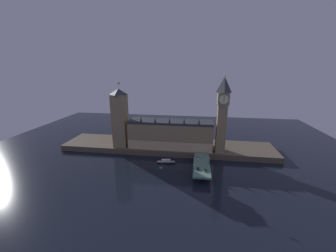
{
  "coord_description": "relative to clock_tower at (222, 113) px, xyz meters",
  "views": [
    {
      "loc": [
        30.57,
        -165.04,
        84.12
      ],
      "look_at": [
        3.61,
        20.0,
        31.11
      ],
      "focal_mm": 22.0,
      "sensor_mm": 36.0,
      "label": 1
    }
  ],
  "objects": [
    {
      "name": "ground_plane",
      "position": [
        -53.34,
        -25.75,
        -44.2
      ],
      "size": [
        400.0,
        400.0,
        0.0
      ],
      "primitive_type": "plane",
      "color": "black"
    },
    {
      "name": "embankment",
      "position": [
        -53.34,
        13.25,
        -41.37
      ],
      "size": [
        220.0,
        42.0,
        5.65
      ],
      "color": "brown",
      "rests_on": "ground_plane"
    },
    {
      "name": "parliament_hall",
      "position": [
        -48.74,
        5.87,
        -24.73
      ],
      "size": [
        83.28,
        22.59,
        33.35
      ],
      "color": "#8E7A56",
      "rests_on": "embankment"
    },
    {
      "name": "clock_tower",
      "position": [
        0.0,
        0.0,
        0.0
      ],
      "size": [
        10.53,
        10.64,
        72.78
      ],
      "color": "#8E7A56",
      "rests_on": "embankment"
    },
    {
      "name": "victoria_tower",
      "position": [
        -100.05,
        2.57,
        -8.97
      ],
      "size": [
        13.92,
        13.92,
        64.95
      ],
      "color": "#8E7A56",
      "rests_on": "embankment"
    },
    {
      "name": "bridge",
      "position": [
        -17.44,
        -30.75,
        -39.4
      ],
      "size": [
        13.69,
        46.0,
        6.47
      ],
      "color": "slate",
      "rests_on": "ground_plane"
    },
    {
      "name": "car_northbound_lead",
      "position": [
        -20.46,
        -21.19,
        -37.04
      ],
      "size": [
        2.02,
        4.44,
        1.48
      ],
      "color": "white",
      "rests_on": "bridge"
    },
    {
      "name": "car_northbound_trail",
      "position": [
        -20.46,
        -41.5,
        -36.99
      ],
      "size": [
        2.07,
        3.84,
        1.58
      ],
      "color": "black",
      "rests_on": "bridge"
    },
    {
      "name": "car_southbound_lead",
      "position": [
        -14.43,
        -43.36,
        -37.09
      ],
      "size": [
        2.05,
        3.99,
        1.38
      ],
      "color": "#235633",
      "rests_on": "bridge"
    },
    {
      "name": "pedestrian_near_rail",
      "position": [
        -23.47,
        -44.33,
        -36.78
      ],
      "size": [
        0.38,
        0.38,
        1.79
      ],
      "color": "black",
      "rests_on": "bridge"
    },
    {
      "name": "pedestrian_mid_walk",
      "position": [
        -11.42,
        -29.33,
        -36.82
      ],
      "size": [
        0.38,
        0.38,
        1.73
      ],
      "color": "black",
      "rests_on": "bridge"
    },
    {
      "name": "street_lamp_near",
      "position": [
        -23.87,
        -45.47,
        -33.8
      ],
      "size": [
        1.34,
        0.6,
        6.28
      ],
      "color": "#2D3333",
      "rests_on": "bridge"
    },
    {
      "name": "street_lamp_mid",
      "position": [
        -11.02,
        -30.75,
        -33.96
      ],
      "size": [
        1.34,
        0.6,
        6.02
      ],
      "color": "#2D3333",
      "rests_on": "bridge"
    },
    {
      "name": "street_lamp_far",
      "position": [
        -23.87,
        -16.03,
        -33.41
      ],
      "size": [
        1.34,
        0.6,
        6.92
      ],
      "color": "#2D3333",
      "rests_on": "bridge"
    },
    {
      "name": "boat_upstream",
      "position": [
        -49.29,
        -21.41,
        -42.75
      ],
      "size": [
        18.29,
        5.77,
        3.97
      ],
      "color": "#28282D",
      "rests_on": "ground_plane"
    }
  ]
}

